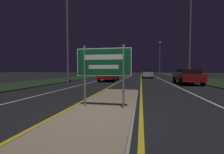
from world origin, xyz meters
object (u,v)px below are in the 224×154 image
(car_receding_0, at_px, (188,76))
(streetlight_right_near, at_px, (190,20))
(car_receding_1, at_px, (147,73))
(car_receding_3, at_px, (146,72))
(streetlight_right_far, at_px, (160,53))
(car_receding_2, at_px, (147,73))
(highway_sign, at_px, (104,65))
(car_approaching_0, at_px, (109,75))
(streetlight_left_near, at_px, (67,14))

(car_receding_0, bearing_deg, streetlight_right_near, 70.53)
(car_receding_0, relative_size, car_receding_1, 0.97)
(car_receding_1, height_order, car_receding_3, car_receding_1)
(streetlight_right_near, distance_m, car_receding_1, 11.62)
(streetlight_right_near, height_order, streetlight_right_far, streetlight_right_near)
(streetlight_right_near, bearing_deg, car_receding_2, 101.37)
(highway_sign, distance_m, streetlight_right_near, 15.16)
(car_receding_0, relative_size, car_approaching_0, 0.91)
(streetlight_right_far, distance_m, car_receding_0, 26.69)
(streetlight_right_far, xyz_separation_m, car_receding_2, (-3.56, -4.93, -5.11))
(car_receding_0, bearing_deg, car_receding_2, 98.36)
(car_approaching_0, bearing_deg, car_receding_3, 79.89)
(highway_sign, bearing_deg, car_receding_0, 61.91)
(car_receding_3, bearing_deg, car_receding_1, -90.75)
(streetlight_right_far, relative_size, car_receding_2, 1.99)
(car_receding_3, bearing_deg, car_receding_2, -90.31)
(highway_sign, relative_size, streetlight_right_far, 0.24)
(highway_sign, relative_size, car_receding_3, 0.48)
(streetlight_right_far, bearing_deg, car_approaching_0, -110.62)
(car_receding_2, bearing_deg, highway_sign, -94.58)
(highway_sign, bearing_deg, car_receding_3, 86.54)
(highway_sign, bearing_deg, car_approaching_0, 101.33)
(streetlight_left_near, relative_size, car_receding_0, 2.60)
(streetlight_right_far, height_order, car_receding_2, streetlight_right_far)
(streetlight_right_near, xyz_separation_m, car_receding_0, (-0.73, -2.08, -5.96))
(streetlight_left_near, relative_size, streetlight_right_near, 1.07)
(car_approaching_0, bearing_deg, car_receding_2, 74.14)
(car_receding_2, bearing_deg, car_receding_3, 89.69)
(streetlight_right_far, xyz_separation_m, car_receding_1, (-3.78, -15.01, -5.02))
(car_receding_0, bearing_deg, streetlight_right_far, 89.06)
(car_receding_0, relative_size, car_receding_2, 0.96)
(streetlight_left_near, xyz_separation_m, car_receding_2, (9.07, 21.90, -6.64))
(car_approaching_0, bearing_deg, streetlight_right_near, -4.55)
(streetlight_right_near, height_order, car_approaching_0, streetlight_right_near)
(streetlight_right_near, distance_m, car_receding_0, 6.36)
(highway_sign, bearing_deg, car_receding_2, 85.42)
(streetlight_left_near, bearing_deg, highway_sign, -56.96)
(streetlight_left_near, xyz_separation_m, car_receding_0, (12.20, 0.62, -6.58))
(car_receding_1, bearing_deg, streetlight_right_far, 75.89)
(car_receding_0, bearing_deg, car_receding_3, 95.37)
(streetlight_right_near, xyz_separation_m, car_approaching_0, (-9.11, 0.73, -6.01))
(streetlight_left_near, relative_size, car_receding_3, 2.56)
(streetlight_right_near, relative_size, car_receding_3, 2.39)
(car_receding_0, distance_m, car_receding_2, 21.50)
(highway_sign, xyz_separation_m, car_receding_2, (2.55, 31.92, -0.84))
(highway_sign, height_order, car_receding_2, highway_sign)
(streetlight_right_near, bearing_deg, highway_sign, -116.76)
(streetlight_right_near, xyz_separation_m, car_receding_3, (-3.80, 30.51, -5.93))
(streetlight_right_near, xyz_separation_m, car_receding_1, (-4.08, 9.12, -5.93))
(car_receding_1, relative_size, car_approaching_0, 0.94)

